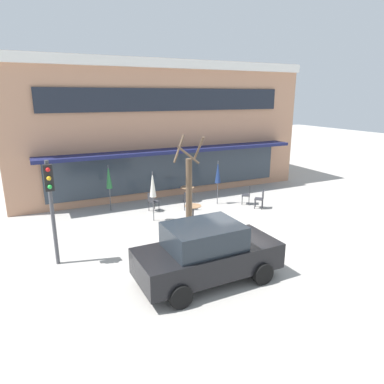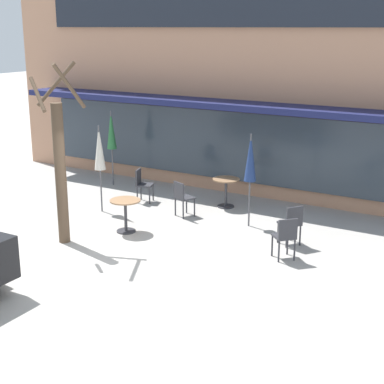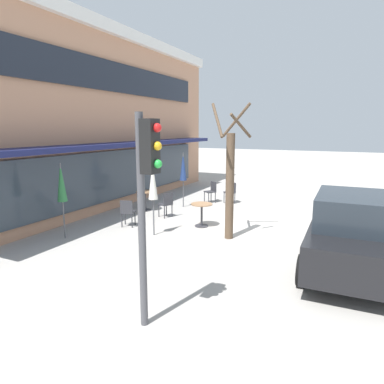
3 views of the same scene
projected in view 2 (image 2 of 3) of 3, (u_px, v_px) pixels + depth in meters
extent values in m
plane|color=#ADA8A0|center=(102.00, 265.00, 11.58)|extent=(80.00, 80.00, 0.00)
cube|color=tan|center=(297.00, 59.00, 18.87)|extent=(16.06, 8.00, 7.03)
cube|color=#191E4C|center=(231.00, 105.00, 15.38)|extent=(13.65, 1.10, 0.16)
cube|color=#1E232D|center=(242.00, 5.00, 15.10)|extent=(12.85, 0.10, 1.10)
cube|color=#2D3842|center=(239.00, 147.00, 16.11)|extent=(12.85, 0.10, 1.90)
cylinder|color=#333338|center=(126.00, 231.00, 13.48)|extent=(0.44, 0.44, 0.03)
cylinder|color=#333338|center=(126.00, 216.00, 13.38)|extent=(0.07, 0.07, 0.70)
cylinder|color=#99704C|center=(125.00, 201.00, 13.28)|extent=(0.70, 0.70, 0.03)
cylinder|color=#333338|center=(226.00, 206.00, 15.32)|extent=(0.44, 0.44, 0.03)
cylinder|color=#333338|center=(226.00, 193.00, 15.23)|extent=(0.07, 0.07, 0.70)
cylinder|color=#99704C|center=(226.00, 179.00, 15.13)|extent=(0.70, 0.70, 0.03)
cylinder|color=#4C4C51|center=(250.00, 181.00, 13.57)|extent=(0.04, 0.04, 2.20)
cone|color=navy|center=(250.00, 158.00, 13.42)|extent=(0.28, 0.28, 1.10)
cylinder|color=#4C4C51|center=(100.00, 169.00, 14.66)|extent=(0.04, 0.04, 2.20)
cone|color=silver|center=(99.00, 148.00, 14.51)|extent=(0.28, 0.28, 1.10)
cylinder|color=#4C4C51|center=(112.00, 149.00, 17.15)|extent=(0.04, 0.04, 2.20)
cone|color=#286B38|center=(111.00, 130.00, 17.00)|extent=(0.28, 0.28, 1.10)
cylinder|color=#333338|center=(187.00, 204.00, 14.76)|extent=(0.04, 0.04, 0.45)
cylinder|color=#333338|center=(194.00, 208.00, 14.50)|extent=(0.04, 0.04, 0.45)
cylinder|color=#333338|center=(175.00, 207.00, 14.57)|extent=(0.04, 0.04, 0.45)
cylinder|color=#333338|center=(183.00, 210.00, 14.31)|extent=(0.04, 0.04, 0.45)
cube|color=#333338|center=(185.00, 198.00, 14.47)|extent=(0.53, 0.53, 0.04)
cube|color=#333338|center=(179.00, 190.00, 14.31)|extent=(0.38, 0.19, 0.40)
cylinder|color=#333338|center=(278.00, 233.00, 12.74)|extent=(0.04, 0.04, 0.45)
cylinder|color=#333338|center=(291.00, 231.00, 12.87)|extent=(0.04, 0.04, 0.45)
cylinder|color=#333338|center=(287.00, 238.00, 12.44)|extent=(0.04, 0.04, 0.45)
cylinder|color=#333338|center=(300.00, 236.00, 12.57)|extent=(0.04, 0.04, 0.45)
cube|color=#333338|center=(289.00, 223.00, 12.59)|extent=(0.56, 0.56, 0.04)
cube|color=#333338|center=(295.00, 216.00, 12.37)|extent=(0.26, 0.35, 0.40)
cylinder|color=#333338|center=(153.00, 192.00, 15.84)|extent=(0.04, 0.04, 0.45)
cylinder|color=#333338|center=(150.00, 196.00, 15.52)|extent=(0.04, 0.04, 0.45)
cylinder|color=#333338|center=(141.00, 192.00, 15.91)|extent=(0.04, 0.04, 0.45)
cylinder|color=#333338|center=(137.00, 195.00, 15.59)|extent=(0.04, 0.04, 0.45)
cube|color=#333338|center=(145.00, 185.00, 15.65)|extent=(0.51, 0.51, 0.04)
cube|color=#333338|center=(138.00, 177.00, 15.62)|extent=(0.17, 0.39, 0.40)
cylinder|color=#333338|center=(272.00, 246.00, 12.00)|extent=(0.04, 0.04, 0.45)
cylinder|color=#333338|center=(287.00, 244.00, 12.08)|extent=(0.04, 0.04, 0.45)
cylinder|color=#333338|center=(279.00, 252.00, 11.68)|extent=(0.04, 0.04, 0.45)
cylinder|color=#333338|center=(295.00, 250.00, 11.77)|extent=(0.04, 0.04, 0.45)
cube|color=#333338|center=(284.00, 236.00, 11.82)|extent=(0.57, 0.57, 0.04)
cube|color=#333338|center=(288.00, 229.00, 11.59)|extent=(0.30, 0.32, 0.40)
cylinder|color=brown|center=(61.00, 175.00, 12.45)|extent=(0.24, 0.24, 3.03)
cylinder|color=brown|center=(69.00, 86.00, 11.73)|extent=(0.11, 0.86, 0.97)
cylinder|color=brown|center=(56.00, 84.00, 12.32)|extent=(0.71, 0.62, 0.95)
cylinder|color=brown|center=(38.00, 94.00, 11.79)|extent=(0.75, 0.43, 0.66)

